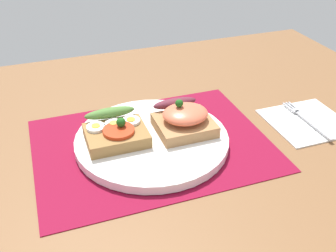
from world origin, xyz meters
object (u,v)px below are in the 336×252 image
napkin (307,121)px  sandwich_egg_tomato (116,131)px  plate (152,140)px  fork (306,119)px  sandwich_salmon (184,119)px

napkin → sandwich_egg_tomato: bearing=173.5°
plate → fork: plate is taller
sandwich_egg_tomato → napkin: bearing=-6.5°
plate → sandwich_salmon: 6.79cm
sandwich_egg_tomato → sandwich_salmon: 12.20cm
sandwich_salmon → fork: 24.48cm
sandwich_egg_tomato → sandwich_salmon: bearing=-4.7°
sandwich_salmon → fork: (24.08, -2.97, -3.22)cm
plate → fork: size_ratio=1.86×
sandwich_salmon → napkin: (24.32, -3.14, -3.68)cm
sandwich_egg_tomato → plate: bearing=-12.8°
napkin → fork: 0.54cm
sandwich_egg_tomato → fork: size_ratio=0.71×
plate → sandwich_egg_tomato: (-6.03, 1.37, 2.33)cm
sandwich_egg_tomato → napkin: size_ratio=0.70×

